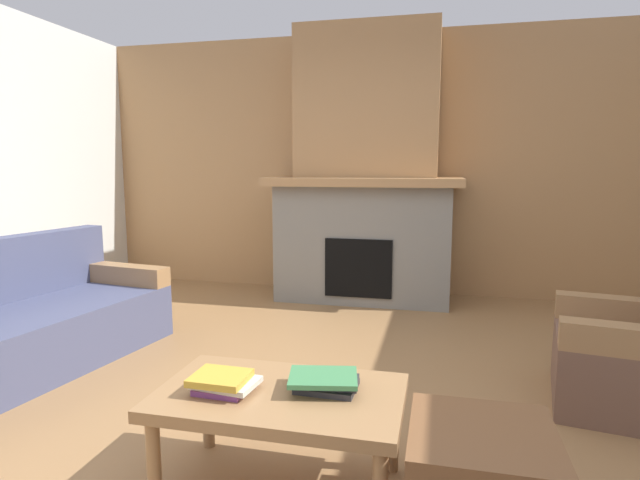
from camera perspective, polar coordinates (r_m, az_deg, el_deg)
name	(u,v)px	position (r m, az deg, el deg)	size (l,w,h in m)	color
ground	(292,416)	(2.94, -3.10, -18.91)	(9.00, 9.00, 0.00)	olive
wall_back_wood_panel	(371,165)	(5.56, 5.61, 8.24)	(6.00, 0.12, 2.70)	#A87A4C
fireplace	(365,184)	(5.19, 5.03, 6.20)	(1.90, 0.82, 2.70)	gray
couch	(28,324)	(4.02, -29.60, -8.10)	(1.10, 1.91, 0.85)	#474C6B
armchair	(640,357)	(3.40, 31.91, -10.97)	(0.88, 0.88, 0.85)	brown
coffee_table	(280,404)	(2.22, -4.44, -17.61)	(1.00, 0.60, 0.43)	#997047
book_stack_near_edge	(224,382)	(2.21, -10.62, -15.18)	(0.27, 0.24, 0.07)	#7A3D84
book_stack_center	(325,382)	(2.18, 0.59, -15.40)	(0.31, 0.25, 0.07)	#2D2D33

